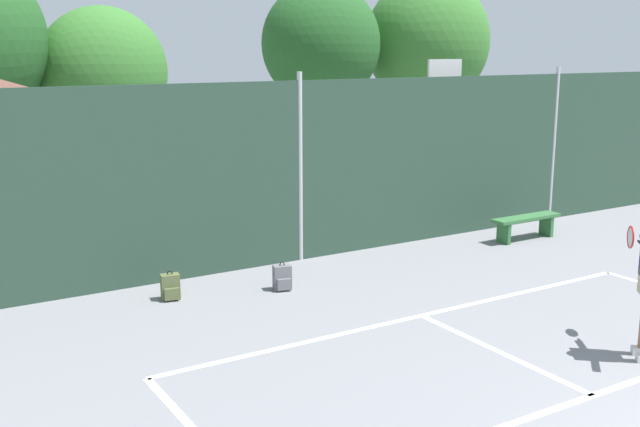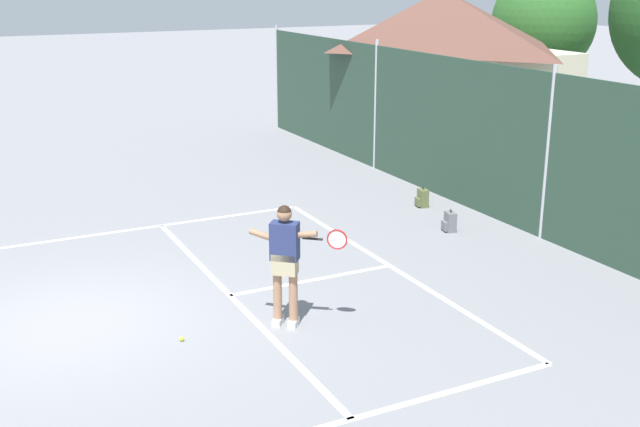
# 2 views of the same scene
# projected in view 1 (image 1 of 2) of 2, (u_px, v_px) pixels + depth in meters

# --- Properties ---
(chainlink_fence) EXTENTS (26.09, 0.09, 3.39)m
(chainlink_fence) POSITION_uv_depth(u_px,v_px,m) (300.00, 172.00, 13.55)
(chainlink_fence) COLOR #284233
(chainlink_fence) RESTS_ON ground
(basketball_hoop) EXTENTS (0.90, 0.67, 3.55)m
(basketball_hoop) POSITION_uv_depth(u_px,v_px,m) (442.00, 117.00, 16.57)
(basketball_hoop) COLOR yellow
(basketball_hoop) RESTS_ON ground
(treeline_backdrop) EXTENTS (24.39, 3.93, 6.18)m
(treeline_backdrop) POSITION_uv_depth(u_px,v_px,m) (158.00, 49.00, 20.81)
(treeline_backdrop) COLOR brown
(treeline_backdrop) RESTS_ON ground
(backpack_olive) EXTENTS (0.31, 0.28, 0.46)m
(backpack_olive) POSITION_uv_depth(u_px,v_px,m) (170.00, 288.00, 11.65)
(backpack_olive) COLOR #566038
(backpack_olive) RESTS_ON ground
(backpack_grey) EXTENTS (0.32, 0.29, 0.46)m
(backpack_grey) POSITION_uv_depth(u_px,v_px,m) (282.00, 278.00, 12.12)
(backpack_grey) COLOR slate
(backpack_grey) RESTS_ON ground
(courtside_bench) EXTENTS (1.60, 0.36, 0.48)m
(courtside_bench) POSITION_uv_depth(u_px,v_px,m) (526.00, 222.00, 15.26)
(courtside_bench) COLOR #336B38
(courtside_bench) RESTS_ON ground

